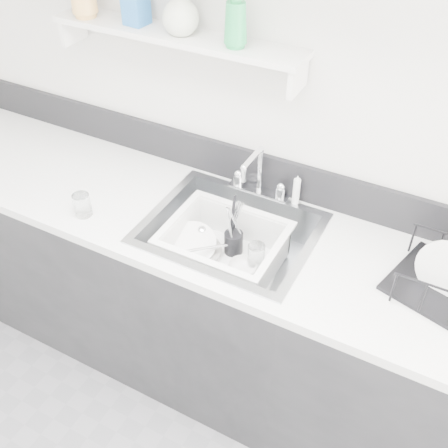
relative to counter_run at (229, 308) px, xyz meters
The scene contains 16 objects.
room_shell 1.47m from the counter_run, 90.00° to the right, with size 3.50×3.00×2.60m.
counter_run is the anchor object (origin of this frame).
backsplash 0.62m from the counter_run, 90.00° to the left, with size 3.20×0.02×0.16m, color black.
sink 0.37m from the counter_run, ahead, with size 0.64×0.52×0.20m, color silver, non-canonical shape.
faucet 0.58m from the counter_run, 90.00° to the left, with size 0.26×0.18×0.23m.
side_sprayer 0.61m from the counter_run, 57.89° to the left, with size 0.03×0.03×0.14m, color white.
wall_shelf 1.13m from the counter_run, 146.69° to the left, with size 1.00×0.16×0.12m.
wash_tub 0.38m from the counter_run, 108.43° to the right, with size 0.45×0.36×0.17m, color white, non-canonical shape.
plate_stack 0.36m from the counter_run, 160.67° to the right, with size 0.24×0.23×0.09m.
utensil_cup 0.37m from the counter_run, 97.30° to the left, with size 0.08×0.08×0.25m.
ladle 0.36m from the counter_run, behind, with size 0.26×0.09×0.07m, color silver, non-canonical shape.
tumbler_in_tub 0.37m from the counter_run, ahead, with size 0.07×0.07×0.10m, color white.
tumbler_counter 0.77m from the counter_run, 160.59° to the right, with size 0.07×0.07×0.09m, color white.
bowl_small 0.34m from the counter_run, 30.37° to the right, with size 0.11×0.11×0.04m, color white.
soap_bottle_c 1.22m from the counter_run, 144.70° to the left, with size 0.13×0.13×0.17m, color beige.
soap_bottle_d 1.20m from the counter_run, 114.32° to the left, with size 0.08×0.08×0.20m, color green.
Camera 1 is at (0.68, -0.15, 2.22)m, focal length 42.00 mm.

